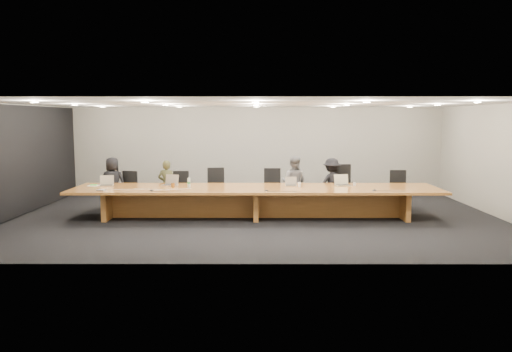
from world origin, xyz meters
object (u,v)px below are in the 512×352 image
at_px(chair_mid_right, 272,188).
at_px(chair_mid_left, 216,188).
at_px(chair_far_left, 126,190).
at_px(mic_center, 267,190).
at_px(conference_table, 256,197).
at_px(chair_far_right, 399,189).
at_px(paper_cup_far, 354,184).
at_px(chair_left, 180,190).
at_px(av_box, 101,190).
at_px(person_c, 294,182).
at_px(amber_mug, 173,185).
at_px(chair_right, 343,186).
at_px(person_d, 332,183).
at_px(mic_left, 152,190).
at_px(mic_right, 375,190).
at_px(person_b, 167,185).
at_px(laptop_d, 291,181).
at_px(paper_cup_near, 299,185).
at_px(laptop_a, 106,181).
at_px(laptop_e, 343,180).
at_px(water_bottle, 189,183).
at_px(person_a, 113,183).
at_px(laptop_b, 169,180).

bearing_deg(chair_mid_right, chair_mid_left, -175.99).
bearing_deg(chair_far_left, mic_center, -10.12).
relative_size(conference_table, chair_far_right, 8.58).
bearing_deg(paper_cup_far, chair_left, 167.92).
relative_size(chair_far_right, av_box, 5.39).
height_order(person_c, amber_mug, person_c).
bearing_deg(chair_left, conference_table, -31.85).
height_order(chair_right, av_box, chair_right).
xyz_separation_m(chair_mid_right, person_d, (1.62, -0.11, 0.14)).
distance_m(mic_left, mic_right, 5.26).
bearing_deg(mic_center, chair_far_left, 154.15).
xyz_separation_m(chair_left, person_c, (3.10, -0.01, 0.20)).
relative_size(person_b, person_d, 0.97).
xyz_separation_m(person_d, laptop_d, (-1.17, -0.92, 0.18)).
xyz_separation_m(conference_table, paper_cup_near, (1.08, 0.11, 0.28)).
distance_m(paper_cup_near, mic_left, 3.61).
xyz_separation_m(chair_far_right, laptop_a, (-7.71, -1.02, 0.36)).
bearing_deg(chair_far_right, person_b, -175.68).
bearing_deg(laptop_e, water_bottle, 171.54).
bearing_deg(mic_left, chair_right, 21.74).
bearing_deg(mic_center, laptop_d, 55.11).
distance_m(person_a, laptop_b, 1.91).
bearing_deg(laptop_a, mic_left, -42.90).
bearing_deg(person_b, chair_right, -171.63).
bearing_deg(amber_mug, laptop_b, 112.75).
distance_m(laptop_a, mic_center, 4.14).
bearing_deg(av_box, chair_mid_left, 49.51).
bearing_deg(laptop_b, mic_right, 10.46).
bearing_deg(chair_far_left, laptop_b, -17.89).
height_order(person_c, paper_cup_far, person_c).
relative_size(chair_far_right, amber_mug, 9.43).
distance_m(person_b, laptop_e, 4.69).
bearing_deg(person_c, paper_cup_far, 166.30).
distance_m(person_b, paper_cup_near, 3.64).
height_order(person_a, water_bottle, person_a).
bearing_deg(person_d, chair_right, 178.56).
height_order(person_b, laptop_b, person_b).
bearing_deg(laptop_d, person_b, 166.69).
relative_size(chair_mid_right, person_b, 0.82).
bearing_deg(laptop_a, conference_table, -13.57).
distance_m(conference_table, mic_right, 2.87).
height_order(person_d, amber_mug, person_d).
distance_m(conference_table, mic_left, 2.54).
height_order(chair_mid_right, person_d, person_d).
height_order(laptop_b, laptop_d, laptop_b).
relative_size(person_d, water_bottle, 6.03).
height_order(chair_mid_left, laptop_b, chair_mid_left).
relative_size(person_c, laptop_e, 3.87).
xyz_separation_m(chair_far_right, water_bottle, (-5.58, -1.31, 0.34)).
relative_size(laptop_d, water_bottle, 1.28).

